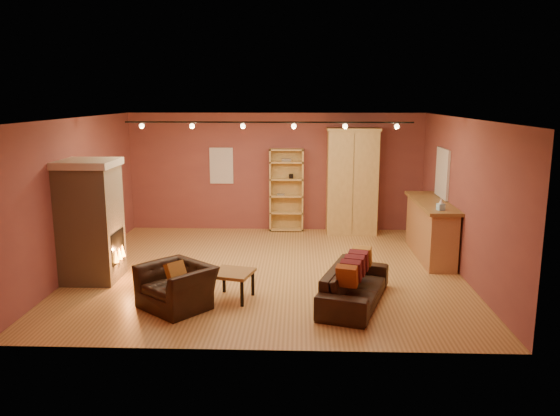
{
  "coord_description": "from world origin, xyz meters",
  "views": [
    {
      "loc": [
        0.56,
        -9.69,
        3.17
      ],
      "look_at": [
        0.21,
        0.2,
        1.15
      ],
      "focal_mm": 35.0,
      "sensor_mm": 36.0,
      "label": 1
    }
  ],
  "objects_px": {
    "bar_counter": "(430,229)",
    "fireplace": "(91,221)",
    "bookcase": "(287,189)",
    "loveseat": "(355,279)",
    "coffee_table": "(233,276)",
    "armchair": "(176,279)",
    "armoire": "(352,181)"
  },
  "relations": [
    {
      "from": "bar_counter",
      "to": "coffee_table",
      "type": "height_order",
      "value": "bar_counter"
    },
    {
      "from": "bar_counter",
      "to": "loveseat",
      "type": "relative_size",
      "value": 1.18
    },
    {
      "from": "bar_counter",
      "to": "loveseat",
      "type": "distance_m",
      "value": 3.15
    },
    {
      "from": "bar_counter",
      "to": "fireplace",
      "type": "bearing_deg",
      "value": -165.4
    },
    {
      "from": "bar_counter",
      "to": "armchair",
      "type": "distance_m",
      "value": 5.34
    },
    {
      "from": "bar_counter",
      "to": "loveseat",
      "type": "xyz_separation_m",
      "value": [
        -1.76,
        -2.6,
        -0.18
      ]
    },
    {
      "from": "bar_counter",
      "to": "loveseat",
      "type": "height_order",
      "value": "bar_counter"
    },
    {
      "from": "armoire",
      "to": "fireplace",
      "type": "bearing_deg",
      "value": -143.82
    },
    {
      "from": "bookcase",
      "to": "armchair",
      "type": "relative_size",
      "value": 1.63
    },
    {
      "from": "bookcase",
      "to": "bar_counter",
      "type": "relative_size",
      "value": 0.83
    },
    {
      "from": "fireplace",
      "to": "loveseat",
      "type": "bearing_deg",
      "value": -12.31
    },
    {
      "from": "fireplace",
      "to": "loveseat",
      "type": "distance_m",
      "value": 4.63
    },
    {
      "from": "armoire",
      "to": "bookcase",
      "type": "bearing_deg",
      "value": 172.2
    },
    {
      "from": "bookcase",
      "to": "armchair",
      "type": "height_order",
      "value": "bookcase"
    },
    {
      "from": "loveseat",
      "to": "coffee_table",
      "type": "distance_m",
      "value": 1.92
    },
    {
      "from": "bookcase",
      "to": "coffee_table",
      "type": "height_order",
      "value": "bookcase"
    },
    {
      "from": "bookcase",
      "to": "bar_counter",
      "type": "bearing_deg",
      "value": -35.8
    },
    {
      "from": "coffee_table",
      "to": "armoire",
      "type": "bearing_deg",
      "value": 62.69
    },
    {
      "from": "bar_counter",
      "to": "coffee_table",
      "type": "distance_m",
      "value": 4.45
    },
    {
      "from": "bookcase",
      "to": "armchair",
      "type": "distance_m",
      "value": 5.26
    },
    {
      "from": "armchair",
      "to": "bar_counter",
      "type": "bearing_deg",
      "value": 72.73
    },
    {
      "from": "fireplace",
      "to": "bookcase",
      "type": "height_order",
      "value": "fireplace"
    },
    {
      "from": "fireplace",
      "to": "bar_counter",
      "type": "relative_size",
      "value": 0.89
    },
    {
      "from": "bar_counter",
      "to": "coffee_table",
      "type": "relative_size",
      "value": 3.24
    },
    {
      "from": "fireplace",
      "to": "bookcase",
      "type": "bearing_deg",
      "value": 48.58
    },
    {
      "from": "bookcase",
      "to": "armchair",
      "type": "bearing_deg",
      "value": -107.27
    },
    {
      "from": "fireplace",
      "to": "armoire",
      "type": "xyz_separation_m",
      "value": [
        4.83,
        3.54,
        0.18
      ]
    },
    {
      "from": "armchair",
      "to": "coffee_table",
      "type": "bearing_deg",
      "value": 65.33
    },
    {
      "from": "coffee_table",
      "to": "loveseat",
      "type": "bearing_deg",
      "value": -3.15
    },
    {
      "from": "armoire",
      "to": "bar_counter",
      "type": "distance_m",
      "value": 2.46
    },
    {
      "from": "armoire",
      "to": "loveseat",
      "type": "bearing_deg",
      "value": -94.53
    },
    {
      "from": "armoire",
      "to": "armchair",
      "type": "distance_m",
      "value": 5.75
    }
  ]
}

